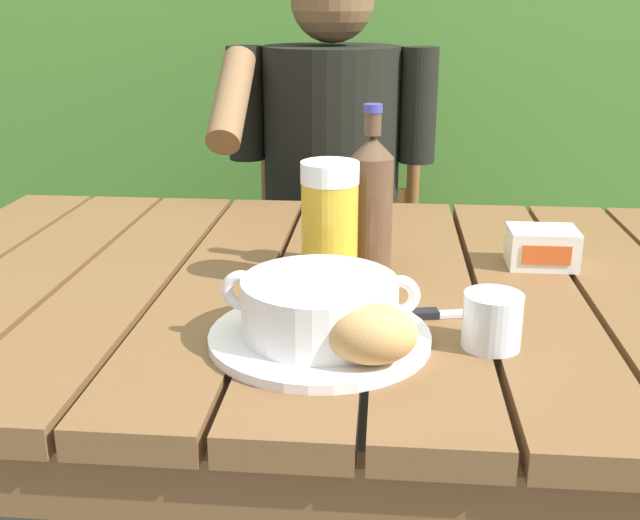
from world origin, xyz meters
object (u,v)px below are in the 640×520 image
Objects in this scene: serving_plate at (320,337)px; water_glass_small at (492,320)px; beer_bottle at (371,202)px; table_knife at (436,314)px; chair_near_diner at (335,263)px; person_eating at (329,183)px; soup_bowl at (320,305)px; butter_tub at (542,247)px; beer_glass at (330,224)px; bread_roll at (370,333)px.

serving_plate is 0.21m from water_glass_small.
beer_bottle reaches higher than table_knife.
chair_near_diner is 1.09m from table_knife.
person_eating is 0.85m from table_knife.
chair_near_diner is at bearing 101.07° from table_knife.
butter_tub is at bearing 44.28° from soup_bowl.
chair_near_diner reaches higher than beer_glass.
person_eating is 0.92m from serving_plate.
serving_plate is at bearing -87.08° from chair_near_diner.
chair_near_diner is 0.99m from beer_glass.
person_eating is 5.30× the size of soup_bowl.
bread_roll is at bearing -76.45° from beer_glass.
soup_bowl is 0.44m from butter_tub.
bread_roll is 0.16m from water_glass_small.
beer_glass is 0.09m from beer_bottle.
serving_plate is 2.46× the size of bread_roll.
chair_near_diner is 5.25× the size of beer_glass.
bread_roll reaches higher than table_knife.
chair_near_diner is at bearing 92.92° from soup_bowl.
beer_bottle is (0.11, -0.85, 0.39)m from chair_near_diner.
water_glass_small reaches higher than serving_plate.
bread_roll is 0.61× the size of beer_glass.
chair_near_diner is 1.16m from serving_plate.
chair_near_diner is at bearing 103.19° from water_glass_small.
soup_bowl is at bearing -148.22° from table_knife.
beer_glass is 1.24× the size of table_knife.
soup_bowl is at bearing -88.94° from beer_glass.
beer_bottle is 1.74× the size of table_knife.
butter_tub is (0.37, -0.81, 0.31)m from chair_near_diner.
water_glass_small is (0.21, -0.19, -0.06)m from beer_glass.
person_eating is 4.68× the size of serving_plate.
soup_bowl is 0.94× the size of beer_bottle.
chair_near_diner is 1.24m from bread_roll.
butter_tub is (0.38, -0.61, 0.05)m from person_eating.
beer_bottle is 0.22m from table_knife.
chair_near_diner is 0.94m from beer_bottle.
chair_near_diner is 0.75× the size of person_eating.
beer_bottle is (0.06, 0.07, 0.02)m from beer_glass.
serving_plate is 0.22m from beer_glass.
butter_tub is (0.26, 0.38, -0.02)m from bread_roll.
serving_plate is 1.07× the size of beer_bottle.
chair_near_diner is 1.17m from soup_bowl.
chair_near_diner is 1.19m from water_glass_small.
person_eating is at bearing 94.47° from beer_glass.
water_glass_small is (0.15, -0.26, -0.07)m from beer_bottle.
serving_plate is at bearing -101.25° from beer_bottle.
person_eating is 5.00× the size of beer_bottle.
soup_bowl is (0.00, 0.00, 0.04)m from serving_plate.
beer_bottle is at bearing -80.17° from person_eating.
serving_plate is 0.29m from beer_bottle.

